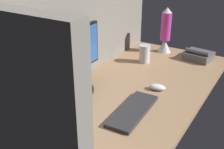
{
  "coord_description": "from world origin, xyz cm",
  "views": [
    {
      "loc": [
        -122.25,
        -67.57,
        77.11
      ],
      "look_at": [
        -4.46,
        0.0,
        14.0
      ],
      "focal_mm": 44.8,
      "sensor_mm": 36.0,
      "label": 1
    }
  ],
  "objects_px": {
    "keyboard": "(133,111)",
    "lava_lamp": "(165,34)",
    "mouse": "(157,87)",
    "desk_phone": "(198,55)",
    "mug_steel": "(145,54)",
    "monitor": "(76,58)"
  },
  "relations": [
    {
      "from": "keyboard",
      "to": "lava_lamp",
      "type": "distance_m",
      "value": 0.95
    },
    {
      "from": "mouse",
      "to": "lava_lamp",
      "type": "height_order",
      "value": "lava_lamp"
    },
    {
      "from": "desk_phone",
      "to": "mouse",
      "type": "bearing_deg",
      "value": 174.08
    },
    {
      "from": "lava_lamp",
      "to": "desk_phone",
      "type": "distance_m",
      "value": 0.3
    },
    {
      "from": "keyboard",
      "to": "mug_steel",
      "type": "xyz_separation_m",
      "value": [
        0.64,
        0.25,
        0.05
      ]
    },
    {
      "from": "keyboard",
      "to": "mug_steel",
      "type": "distance_m",
      "value": 0.68
    },
    {
      "from": "monitor",
      "to": "desk_phone",
      "type": "height_order",
      "value": "monitor"
    },
    {
      "from": "monitor",
      "to": "mug_steel",
      "type": "distance_m",
      "value": 0.63
    },
    {
      "from": "mouse",
      "to": "lava_lamp",
      "type": "relative_size",
      "value": 0.27
    },
    {
      "from": "keyboard",
      "to": "lava_lamp",
      "type": "height_order",
      "value": "lava_lamp"
    },
    {
      "from": "keyboard",
      "to": "mug_steel",
      "type": "relative_size",
      "value": 2.89
    },
    {
      "from": "lava_lamp",
      "to": "desk_phone",
      "type": "xyz_separation_m",
      "value": [
        -0.02,
        -0.28,
        -0.12
      ]
    },
    {
      "from": "lava_lamp",
      "to": "monitor",
      "type": "bearing_deg",
      "value": 168.92
    },
    {
      "from": "keyboard",
      "to": "mouse",
      "type": "distance_m",
      "value": 0.29
    },
    {
      "from": "mouse",
      "to": "desk_phone",
      "type": "xyz_separation_m",
      "value": [
        0.6,
        -0.06,
        0.01
      ]
    },
    {
      "from": "keyboard",
      "to": "desk_phone",
      "type": "bearing_deg",
      "value": -7.49
    },
    {
      "from": "mouse",
      "to": "desk_phone",
      "type": "bearing_deg",
      "value": -17.72
    },
    {
      "from": "monitor",
      "to": "desk_phone",
      "type": "distance_m",
      "value": 0.99
    },
    {
      "from": "desk_phone",
      "to": "lava_lamp",
      "type": "bearing_deg",
      "value": 85.04
    },
    {
      "from": "keyboard",
      "to": "monitor",
      "type": "bearing_deg",
      "value": 81.9
    },
    {
      "from": "mouse",
      "to": "desk_phone",
      "type": "relative_size",
      "value": 0.46
    },
    {
      "from": "keyboard",
      "to": "mug_steel",
      "type": "height_order",
      "value": "mug_steel"
    }
  ]
}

